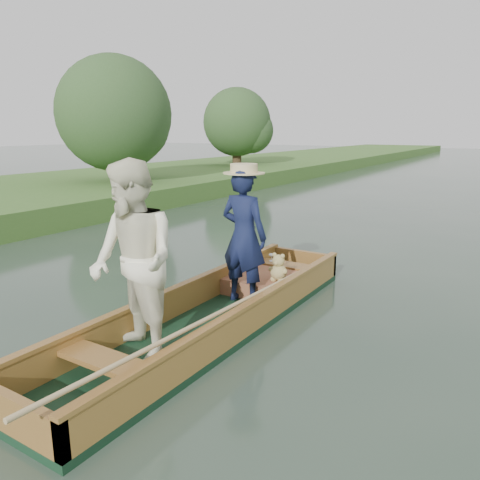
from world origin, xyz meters
The scene contains 3 objects.
ground centered at (0.00, 0.00, 0.00)m, with size 120.00×120.00×0.00m, color #283D30.
trees_far centered at (0.16, 9.11, 2.61)m, with size 22.79×14.88×4.62m.
punt centered at (-0.08, -0.29, 0.73)m, with size 1.26×5.27×2.03m.
Camera 1 is at (3.00, -4.14, 2.28)m, focal length 35.00 mm.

